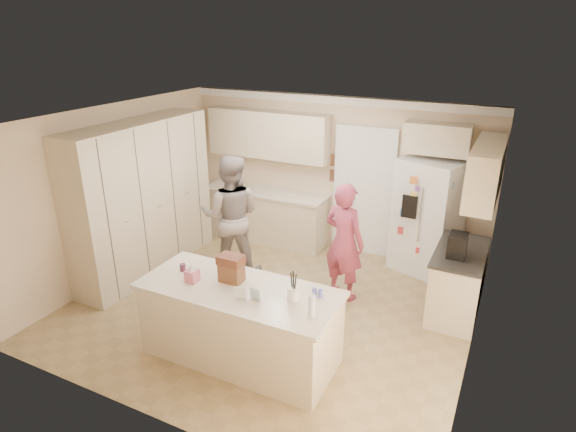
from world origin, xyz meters
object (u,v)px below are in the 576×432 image
at_px(coffee_maker, 458,245).
at_px(utensil_crock, 293,293).
at_px(dollhouse_body, 231,272).
at_px(teen_girl, 344,242).
at_px(tissue_box, 192,276).
at_px(teen_boy, 231,216).
at_px(island_base, 240,325).
at_px(refrigerator, 428,217).

xyz_separation_m(coffee_maker, utensil_crock, (-1.40, -1.85, -0.07)).
xyz_separation_m(dollhouse_body, teen_girl, (0.73, 1.73, -0.19)).
relative_size(tissue_box, teen_boy, 0.07).
distance_m(island_base, tissue_box, 0.79).
bearing_deg(dollhouse_body, utensil_crock, -3.58).
bearing_deg(utensil_crock, island_base, -175.60).
bearing_deg(tissue_box, utensil_crock, 7.13).
xyz_separation_m(refrigerator, tissue_box, (-2.00, -3.26, 0.10)).
relative_size(refrigerator, teen_girl, 1.06).
bearing_deg(coffee_maker, tissue_box, -142.43).
distance_m(island_base, dollhouse_body, 0.62).
distance_m(utensil_crock, dollhouse_body, 0.80).
distance_m(tissue_box, teen_boy, 1.97).
height_order(island_base, dollhouse_body, dollhouse_body).
bearing_deg(coffee_maker, dollhouse_body, -140.71).
bearing_deg(teen_boy, refrigerator, -174.57).
xyz_separation_m(refrigerator, coffee_maker, (0.60, -1.26, 0.17)).
distance_m(refrigerator, utensil_crock, 3.21).
distance_m(coffee_maker, tissue_box, 3.28).
bearing_deg(refrigerator, island_base, -95.14).
height_order(tissue_box, teen_girl, teen_girl).
xyz_separation_m(island_base, teen_girl, (0.58, 1.83, 0.41)).
bearing_deg(teen_boy, coffee_maker, 160.20).
xyz_separation_m(refrigerator, utensil_crock, (-0.80, -3.11, 0.10)).
distance_m(refrigerator, island_base, 3.51).
bearing_deg(teen_boy, tissue_box, 87.34).
distance_m(refrigerator, teen_boy, 3.02).
height_order(dollhouse_body, teen_boy, teen_boy).
bearing_deg(refrigerator, dollhouse_body, -98.10).
height_order(island_base, utensil_crock, utensil_crock).
distance_m(tissue_box, dollhouse_body, 0.45).
bearing_deg(refrigerator, teen_boy, -132.65).
bearing_deg(teen_girl, coffee_maker, -162.51).
bearing_deg(teen_boy, utensil_crock, 115.21).
relative_size(coffee_maker, teen_girl, 0.18).
distance_m(tissue_box, teen_girl, 2.24).
bearing_deg(utensil_crock, teen_boy, 137.58).
distance_m(island_base, teen_girl, 1.96).
relative_size(coffee_maker, teen_boy, 0.16).
xyz_separation_m(tissue_box, dollhouse_body, (0.40, 0.20, 0.04)).
bearing_deg(utensil_crock, refrigerator, 75.53).
distance_m(teen_boy, teen_girl, 1.80).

